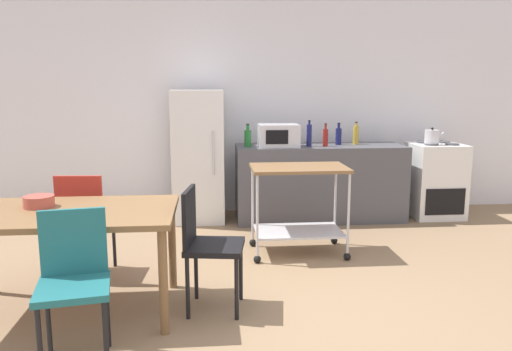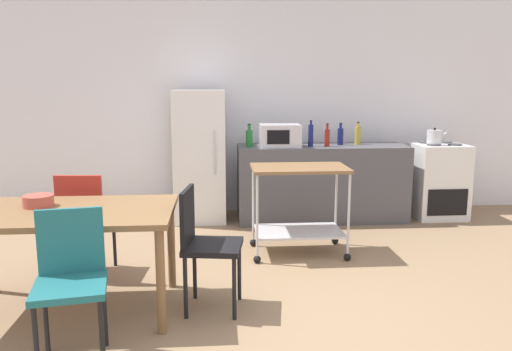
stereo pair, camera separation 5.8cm
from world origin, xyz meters
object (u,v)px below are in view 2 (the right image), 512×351
object	(u,v)px
chair_black	(204,240)
refrigerator	(200,156)
stove_oven	(438,181)
bottle_sparkling_water	(311,135)
microwave	(280,136)
fruit_bowl	(38,201)
kettle	(434,137)
dining_table	(66,221)
bottle_sesame_oil	(358,135)
kitchen_cart	(299,195)
chair_red	(85,217)
chair_teal	(71,275)
bottle_wine	(249,138)
bottle_hot_sauce	(327,137)
bottle_soda	(340,136)

from	to	relation	value
chair_black	refrigerator	size ratio (longest dim) A/B	0.57
stove_oven	bottle_sparkling_water	xyz separation A→B (m)	(-1.60, -0.09, 0.58)
stove_oven	microwave	xyz separation A→B (m)	(-1.97, -0.11, 0.58)
fruit_bowl	kettle	bearing A→B (deg)	29.46
dining_table	bottle_sesame_oil	xyz separation A→B (m)	(2.75, 2.44, 0.34)
kitchen_cart	bottle_sesame_oil	world-z (taller)	bottle_sesame_oil
chair_black	stove_oven	distance (m)	3.70
chair_red	chair_teal	bearing A→B (deg)	105.16
bottle_wine	fruit_bowl	size ratio (longest dim) A/B	1.25
bottle_wine	microwave	world-z (taller)	bottle_wine
chair_black	chair_teal	xyz separation A→B (m)	(-0.76, -0.63, 0.00)
refrigerator	microwave	distance (m)	0.99
bottle_hot_sauce	kettle	distance (m)	1.29
bottle_wine	bottle_soda	bearing A→B (deg)	5.17
chair_teal	kettle	size ratio (longest dim) A/B	3.71
bottle_hot_sauce	kettle	bearing A→B (deg)	0.38
chair_red	refrigerator	xyz separation A→B (m)	(0.91, 1.77, 0.26)
refrigerator	bottle_sesame_oil	world-z (taller)	refrigerator
chair_red	bottle_sparkling_water	distance (m)	2.77
chair_black	kitchen_cart	xyz separation A→B (m)	(0.87, 1.17, 0.05)
chair_red	bottle_wine	distance (m)	2.26
refrigerator	microwave	bearing A→B (deg)	-11.46
stove_oven	bottle_sesame_oil	world-z (taller)	bottle_sesame_oil
chair_teal	bottle_sesame_oil	world-z (taller)	bottle_sesame_oil
chair_black	chair_red	world-z (taller)	same
dining_table	bottle_sesame_oil	distance (m)	3.69
refrigerator	fruit_bowl	bearing A→B (deg)	-114.48
chair_teal	bottle_soda	size ratio (longest dim) A/B	3.39
dining_table	refrigerator	world-z (taller)	refrigerator
chair_teal	kettle	distance (m)	4.55
refrigerator	kitchen_cart	distance (m)	1.67
bottle_soda	microwave	bearing A→B (deg)	-169.52
chair_teal	stove_oven	xyz separation A→B (m)	(3.55, 3.05, -0.07)
microwave	kettle	bearing A→B (deg)	0.29
bottle_wine	bottle_sesame_oil	distance (m)	1.32
bottle_wine	kettle	world-z (taller)	bottle_wine
chair_teal	refrigerator	distance (m)	3.21
chair_red	bottle_hot_sauce	size ratio (longest dim) A/B	3.33
dining_table	microwave	size ratio (longest dim) A/B	3.26
refrigerator	bottle_wine	world-z (taller)	refrigerator
dining_table	microwave	xyz separation A→B (m)	(1.79, 2.28, 0.36)
bottle_wine	stove_oven	bearing A→B (deg)	1.72
bottle_sparkling_water	bottle_hot_sauce	xyz separation A→B (m)	(0.19, -0.02, -0.02)
microwave	bottle_hot_sauce	size ratio (longest dim) A/B	1.72
kitchen_cart	bottle_hot_sauce	distance (m)	1.33
dining_table	bottle_sesame_oil	size ratio (longest dim) A/B	5.52
chair_black	bottle_sparkling_water	size ratio (longest dim) A/B	2.92
refrigerator	kettle	distance (m)	2.80
bottle_wine	bottle_soda	size ratio (longest dim) A/B	1.01
stove_oven	bottle_soda	world-z (taller)	bottle_soda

